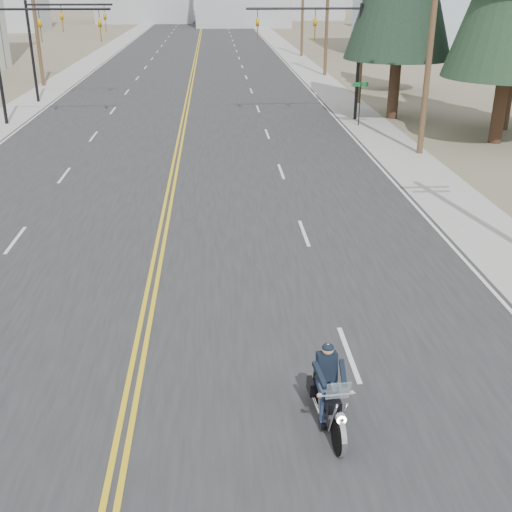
{
  "coord_description": "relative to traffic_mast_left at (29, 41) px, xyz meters",
  "views": [
    {
      "loc": [
        1.93,
        -8.96,
        8.22
      ],
      "look_at": [
        2.93,
        6.41,
        1.6
      ],
      "focal_mm": 45.0,
      "sensor_mm": 36.0,
      "label": 1
    }
  ],
  "objects": [
    {
      "name": "ground_plane",
      "position": [
        8.98,
        -32.0,
        -4.94
      ],
      "size": [
        400.0,
        400.0,
        0.0
      ],
      "primitive_type": "plane",
      "color": "#776D56",
      "rests_on": "ground"
    },
    {
      "name": "traffic_mast_right",
      "position": [
        17.95,
        0.0,
        0.0
      ],
      "size": [
        7.1,
        0.26,
        7.0
      ],
      "color": "black",
      "rests_on": "ground"
    },
    {
      "name": "road",
      "position": [
        8.98,
        38.0,
        -4.93
      ],
      "size": [
        20.0,
        200.0,
        0.01
      ],
      "primitive_type": "cube",
      "color": "#303033",
      "rests_on": "ground"
    },
    {
      "name": "utility_pole_d",
      "position": [
        21.48,
        21.0,
        1.05
      ],
      "size": [
        2.2,
        0.3,
        11.5
      ],
      "color": "brown",
      "rests_on": "ground"
    },
    {
      "name": "sidewalk_left",
      "position": [
        -2.52,
        38.0,
        -4.93
      ],
      "size": [
        3.0,
        200.0,
        0.01
      ],
      "primitive_type": "cube",
      "color": "#A5A5A0",
      "rests_on": "ground"
    },
    {
      "name": "utility_pole_e",
      "position": [
        21.48,
        38.0,
        0.79
      ],
      "size": [
        2.2,
        0.3,
        11.0
      ],
      "color": "brown",
      "rests_on": "ground"
    },
    {
      "name": "traffic_mast_far",
      "position": [
        -0.33,
        8.0,
        -0.06
      ],
      "size": [
        6.1,
        0.26,
        7.0
      ],
      "color": "black",
      "rests_on": "ground"
    },
    {
      "name": "utility_pole_b",
      "position": [
        21.48,
        -9.0,
        1.05
      ],
      "size": [
        2.2,
        0.3,
        11.5
      ],
      "color": "brown",
      "rests_on": "ground"
    },
    {
      "name": "sidewalk_right",
      "position": [
        20.48,
        38.0,
        -4.93
      ],
      "size": [
        3.0,
        200.0,
        0.01
      ],
      "primitive_type": "cube",
      "color": "#A5A5A0",
      "rests_on": "ground"
    },
    {
      "name": "motorcyclist",
      "position": [
        13.03,
        -30.59,
        -4.08
      ],
      "size": [
        1.11,
        2.27,
        1.72
      ],
      "primitive_type": null,
      "rotation": [
        0.0,
        0.0,
        3.22
      ],
      "color": "black",
      "rests_on": "ground"
    },
    {
      "name": "street_sign",
      "position": [
        19.78,
        -2.0,
        -3.13
      ],
      "size": [
        0.9,
        0.06,
        2.62
      ],
      "color": "black",
      "rests_on": "ground"
    },
    {
      "name": "utility_pole_left",
      "position": [
        -3.52,
        16.0,
        0.54
      ],
      "size": [
        2.2,
        0.3,
        10.5
      ],
      "color": "brown",
      "rests_on": "ground"
    },
    {
      "name": "utility_pole_c",
      "position": [
        21.48,
        6.0,
        0.79
      ],
      "size": [
        2.2,
        0.3,
        11.0
      ],
      "color": "brown",
      "rests_on": "ground"
    },
    {
      "name": "traffic_mast_left",
      "position": [
        0.0,
        0.0,
        0.0
      ],
      "size": [
        7.1,
        0.26,
        7.0
      ],
      "color": "black",
      "rests_on": "ground"
    }
  ]
}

